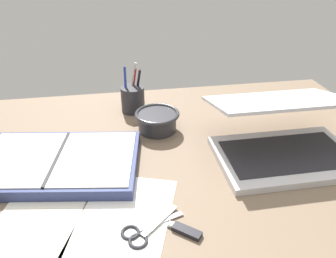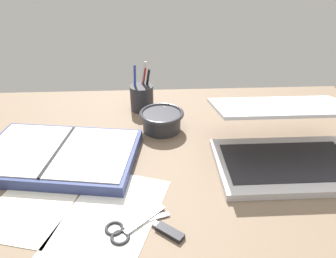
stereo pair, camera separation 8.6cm
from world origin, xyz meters
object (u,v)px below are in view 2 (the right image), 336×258
Objects in this scene: laptop at (286,144)px; planner at (59,155)px; pen_cup at (142,97)px; scissors at (125,229)px; bowl at (162,120)px.

laptop is 0.84× the size of planner.
laptop is at bearing -40.79° from pen_cup.
scissors is at bearing -44.80° from planner.
laptop is 49.28cm from pen_cup.
planner reaches higher than scissors.
bowl is at bearing 37.18° from planner.
laptop is at bearing 5.64° from planner.
pen_cup is 54.28cm from scissors.
planner is 3.23× the size of scissors.
pen_cup is at bearing 113.54° from bowl.
bowl reaches higher than scissors.
bowl is 1.01× the size of scissors.
scissors is (-39.90, -21.87, -4.90)cm from laptop.
pen_cup is 0.38× the size of planner.
laptop is 45.76cm from scissors.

